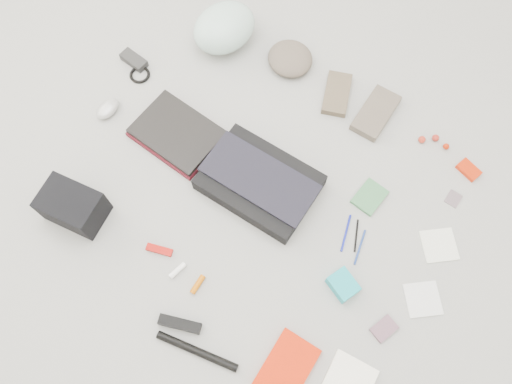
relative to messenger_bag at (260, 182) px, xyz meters
The scene contains 32 objects.
ground_plane 0.06m from the messenger_bag, 74.27° to the right, with size 4.00×4.00×0.00m, color gray.
messenger_bag is the anchor object (origin of this frame).
bag_flap 0.04m from the messenger_bag, ahead, with size 0.42×0.19×0.01m, color black.
laptop_sleeve 0.39m from the messenger_bag, behind, with size 0.33×0.25×0.02m, color #5B121C.
laptop 0.39m from the messenger_bag, behind, with size 0.32×0.23×0.02m, color black.
bike_helmet 0.70m from the messenger_bag, 134.21° to the left, with size 0.22×0.28×0.17m, color silver.
beanie 0.58m from the messenger_bag, 109.20° to the left, with size 0.19×0.18×0.07m, color brown.
mitten_left 0.51m from the messenger_bag, 83.94° to the left, with size 0.10×0.20×0.03m, color brown.
mitten_right 0.56m from the messenger_bag, 65.79° to the left, with size 0.11×0.23×0.03m, color #63574B.
power_brick 0.78m from the messenger_bag, 164.92° to the left, with size 0.12×0.05×0.03m, color black.
cable_coil 0.71m from the messenger_bag, 166.88° to the left, with size 0.09×0.09×0.01m, color black.
mouse 0.69m from the messenger_bag, behind, with size 0.07×0.11×0.04m, color #A4A4A4.
camera_bag 0.68m from the messenger_bag, 138.72° to the right, with size 0.21×0.15×0.14m, color black.
multitool 0.44m from the messenger_bag, 112.88° to the right, with size 0.10×0.03×0.01m, color #9E0A04.
toiletry_tube_white 0.44m from the messenger_bag, 99.41° to the right, with size 0.02×0.02×0.07m, color white.
toiletry_tube_orange 0.44m from the messenger_bag, 87.75° to the right, with size 0.02×0.02×0.07m, color #C55E04.
u_lock 0.58m from the messenger_bag, 85.70° to the right, with size 0.15×0.04×0.03m, color black.
bike_pump 0.64m from the messenger_bag, 77.01° to the right, with size 0.03×0.03×0.29m, color black.
book_red 0.66m from the messenger_bag, 50.25° to the right, with size 0.14×0.21×0.02m, color #F02403.
notepad 0.42m from the messenger_bag, 25.53° to the left, with size 0.09×0.12×0.01m, color #3B7245.
pen_blue 0.37m from the messenger_bag, ahead, with size 0.01×0.01×0.15m, color #0F1890.
pen_black 0.41m from the messenger_bag, ahead, with size 0.01×0.01×0.12m, color black.
pen_navy 0.44m from the messenger_bag, ahead, with size 0.01×0.01×0.14m, color navy.
accordion_wallet 0.48m from the messenger_bag, 20.91° to the right, with size 0.10×0.08×0.05m, color #12A5B4.
card_deck 0.68m from the messenger_bag, 19.40° to the right, with size 0.06×0.08×0.02m, color #7C5465.
napkin_top 0.69m from the messenger_bag, 12.24° to the left, with size 0.12×0.12×0.01m, color silver.
napkin_bottom 0.71m from the messenger_bag, ahead, with size 0.12×0.12×0.01m, color silver.
lollipop_a 0.67m from the messenger_bag, 48.88° to the left, with size 0.03×0.03×0.03m, color red.
lollipop_b 0.72m from the messenger_bag, 48.18° to the left, with size 0.03×0.03×0.03m, color maroon.
lollipop_c 0.75m from the messenger_bag, 44.70° to the left, with size 0.02×0.02×0.02m, color #A81F05.
altoids_tin 0.81m from the messenger_bag, 36.63° to the left, with size 0.09×0.05×0.02m, color red.
stamp_sheet 0.73m from the messenger_bag, 27.96° to the left, with size 0.05×0.06×0.00m, color slate.
Camera 1 is at (0.37, -0.59, 1.74)m, focal length 35.00 mm.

